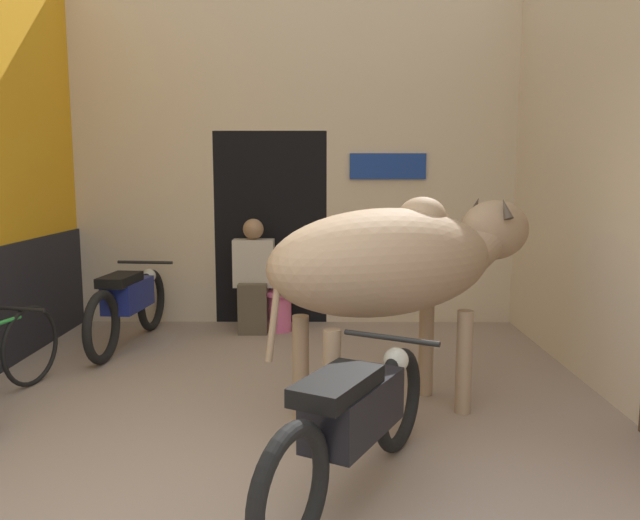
% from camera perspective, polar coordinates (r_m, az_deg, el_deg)
% --- Properties ---
extents(wall_back_with_doorway, '(4.81, 0.93, 3.76)m').
position_cam_1_polar(wall_back_with_doorway, '(7.11, -3.04, 7.29)').
color(wall_back_with_doorway, beige).
rests_on(wall_back_with_doorway, ground_plane).
extents(wall_right_with_door, '(0.22, 4.23, 3.76)m').
position_cam_1_polar(wall_right_with_door, '(5.16, 25.61, 9.28)').
color(wall_right_with_door, beige).
rests_on(wall_right_with_door, ground_plane).
extents(cow, '(2.12, 1.53, 1.50)m').
position_cam_1_polar(cow, '(4.23, 7.31, -0.05)').
color(cow, tan).
rests_on(cow, ground_plane).
extents(motorcycle_near, '(0.97, 1.69, 0.74)m').
position_cam_1_polar(motorcycle_near, '(3.29, 3.11, -14.28)').
color(motorcycle_near, black).
rests_on(motorcycle_near, ground_plane).
extents(motorcycle_far, '(0.58, 1.82, 0.76)m').
position_cam_1_polar(motorcycle_far, '(6.30, -17.11, -3.66)').
color(motorcycle_far, black).
rests_on(motorcycle_far, ground_plane).
extents(shopkeeper_seated, '(0.43, 0.34, 1.19)m').
position_cam_1_polar(shopkeeper_seated, '(6.55, -6.11, -1.19)').
color(shopkeeper_seated, brown).
rests_on(shopkeeper_seated, ground_plane).
extents(plastic_stool, '(0.35, 0.35, 0.42)m').
position_cam_1_polar(plastic_stool, '(6.61, -3.70, -4.58)').
color(plastic_stool, '#DB6093').
rests_on(plastic_stool, ground_plane).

